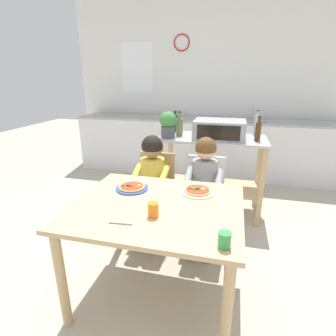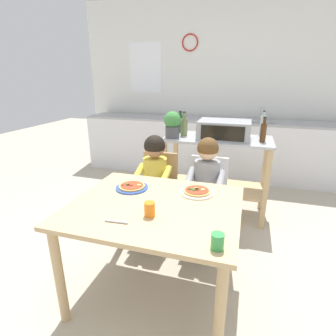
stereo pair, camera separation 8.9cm
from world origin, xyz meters
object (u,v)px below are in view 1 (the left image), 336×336
at_px(dining_chair_left, 155,189).
at_px(dining_chair_right, 204,194).
at_px(child_in_grey_shirt, 204,182).
at_px(serving_spoon, 120,223).
at_px(pizza_plate_white, 198,191).
at_px(drinking_cup_green, 225,240).
at_px(dining_table, 157,218).
at_px(bottle_tall_green_wine, 179,126).
at_px(bottle_clear_vinegar, 256,125).
at_px(bottle_brown_beer, 175,123).
at_px(drinking_cup_orange, 153,210).
at_px(kitchen_island_cart, 212,163).
at_px(pizza_plate_blue_rimmed, 132,188).
at_px(child_in_yellow_shirt, 151,176).
at_px(toaster_oven, 219,129).
at_px(bottle_dark_olive_oil, 258,131).
at_px(potted_herb_plant, 168,124).

distance_m(dining_chair_left, dining_chair_right, 0.48).
distance_m(dining_chair_right, child_in_grey_shirt, 0.21).
bearing_deg(serving_spoon, child_in_grey_shirt, 68.46).
height_order(pizza_plate_white, drinking_cup_green, drinking_cup_green).
bearing_deg(child_in_grey_shirt, dining_chair_right, 90.00).
bearing_deg(dining_table, bottle_tall_green_wine, 95.76).
bearing_deg(bottle_tall_green_wine, bottle_clear_vinegar, 15.34).
bearing_deg(bottle_brown_beer, dining_chair_left, -90.96).
relative_size(bottle_clear_vinegar, drinking_cup_green, 3.41).
bearing_deg(drinking_cup_orange, kitchen_island_cart, 82.02).
height_order(bottle_tall_green_wine, pizza_plate_blue_rimmed, bottle_tall_green_wine).
height_order(kitchen_island_cart, child_in_yellow_shirt, child_in_yellow_shirt).
xyz_separation_m(dining_table, drinking_cup_orange, (0.02, -0.16, 0.15)).
distance_m(kitchen_island_cart, pizza_plate_white, 1.14).
bearing_deg(child_in_grey_shirt, drinking_cup_orange, -104.85).
distance_m(child_in_yellow_shirt, drinking_cup_orange, 0.85).
height_order(pizza_plate_blue_rimmed, drinking_cup_green, drinking_cup_green).
height_order(kitchen_island_cart, dining_table, kitchen_island_cart).
relative_size(toaster_oven, drinking_cup_green, 6.52).
bearing_deg(drinking_cup_green, kitchen_island_cart, 96.97).
bearing_deg(serving_spoon, dining_chair_left, 96.38).
xyz_separation_m(kitchen_island_cart, dining_table, (-0.24, -1.37, 0.02)).
xyz_separation_m(dining_chair_left, pizza_plate_white, (0.48, -0.52, 0.25)).
relative_size(bottle_tall_green_wine, child_in_yellow_shirt, 0.27).
height_order(bottle_tall_green_wine, dining_chair_right, bottle_tall_green_wine).
distance_m(drinking_cup_green, serving_spoon, 0.59).
xyz_separation_m(dining_chair_left, serving_spoon, (0.12, -1.05, 0.25)).
height_order(toaster_oven, serving_spoon, toaster_oven).
distance_m(toaster_oven, bottle_dark_olive_oil, 0.39).
bearing_deg(pizza_plate_white, bottle_clear_vinegar, 71.28).
relative_size(potted_herb_plant, pizza_plate_blue_rimmed, 1.17).
bearing_deg(dining_chair_left, child_in_yellow_shirt, -90.00).
relative_size(child_in_yellow_shirt, pizza_plate_blue_rimmed, 4.16).
bearing_deg(kitchen_island_cart, potted_herb_plant, -163.40).
bearing_deg(potted_herb_plant, pizza_plate_blue_rimmed, -90.83).
relative_size(potted_herb_plant, serving_spoon, 2.01).
bearing_deg(child_in_grey_shirt, potted_herb_plant, 128.04).
distance_m(bottle_clear_vinegar, pizza_plate_white, 1.46).
bearing_deg(bottle_clear_vinegar, potted_herb_plant, -158.29).
bearing_deg(bottle_brown_beer, dining_chair_right, -60.24).
height_order(bottle_clear_vinegar, pizza_plate_white, bottle_clear_vinegar).
bearing_deg(pizza_plate_white, dining_chair_right, 89.98).
distance_m(potted_herb_plant, drinking_cup_orange, 1.44).
bearing_deg(pizza_plate_blue_rimmed, bottle_clear_vinegar, 56.27).
bearing_deg(dining_chair_right, drinking_cup_green, -79.05).
distance_m(kitchen_island_cart, dining_chair_left, 0.78).
bearing_deg(bottle_clear_vinegar, pizza_plate_white, -108.72).
bearing_deg(drinking_cup_orange, dining_table, 98.60).
bearing_deg(pizza_plate_blue_rimmed, child_in_yellow_shirt, 89.98).
bearing_deg(potted_herb_plant, dining_chair_right, -45.42).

